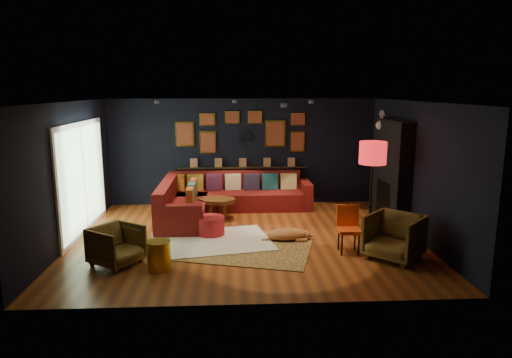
{
  "coord_description": "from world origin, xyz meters",
  "views": [
    {
      "loc": [
        -0.27,
        -8.4,
        2.83
      ],
      "look_at": [
        0.2,
        0.3,
        1.1
      ],
      "focal_mm": 32.0,
      "sensor_mm": 36.0,
      "label": 1
    }
  ],
  "objects_px": {
    "armchair_right": "(394,235)",
    "floor_lamp": "(373,157)",
    "gold_stool": "(159,255)",
    "armchair_left": "(116,243)",
    "sectional": "(217,200)",
    "orange_chair": "(348,225)",
    "pouf": "(211,225)",
    "dog": "(286,232)",
    "coffee_table": "(217,202)"
  },
  "relations": [
    {
      "from": "pouf",
      "to": "floor_lamp",
      "type": "height_order",
      "value": "floor_lamp"
    },
    {
      "from": "floor_lamp",
      "to": "dog",
      "type": "height_order",
      "value": "floor_lamp"
    },
    {
      "from": "armchair_left",
      "to": "armchair_right",
      "type": "relative_size",
      "value": 0.85
    },
    {
      "from": "pouf",
      "to": "armchair_left",
      "type": "xyz_separation_m",
      "value": [
        -1.46,
        -1.42,
        0.15
      ]
    },
    {
      "from": "floor_lamp",
      "to": "armchair_right",
      "type": "bearing_deg",
      "value": -86.37
    },
    {
      "from": "armchair_right",
      "to": "gold_stool",
      "type": "height_order",
      "value": "armchair_right"
    },
    {
      "from": "coffee_table",
      "to": "orange_chair",
      "type": "distance_m",
      "value": 3.23
    },
    {
      "from": "pouf",
      "to": "armchair_left",
      "type": "height_order",
      "value": "armchair_left"
    },
    {
      "from": "coffee_table",
      "to": "armchair_right",
      "type": "bearing_deg",
      "value": -40.37
    },
    {
      "from": "armchair_right",
      "to": "floor_lamp",
      "type": "bearing_deg",
      "value": 137.39
    },
    {
      "from": "pouf",
      "to": "armchair_right",
      "type": "distance_m",
      "value": 3.45
    },
    {
      "from": "armchair_right",
      "to": "floor_lamp",
      "type": "relative_size",
      "value": 0.45
    },
    {
      "from": "gold_stool",
      "to": "floor_lamp",
      "type": "distance_m",
      "value": 4.29
    },
    {
      "from": "armchair_left",
      "to": "floor_lamp",
      "type": "relative_size",
      "value": 0.39
    },
    {
      "from": "armchair_left",
      "to": "dog",
      "type": "relative_size",
      "value": 0.72
    },
    {
      "from": "armchair_left",
      "to": "sectional",
      "type": "bearing_deg",
      "value": 7.71
    },
    {
      "from": "coffee_table",
      "to": "gold_stool",
      "type": "xyz_separation_m",
      "value": [
        -0.84,
        -2.86,
        -0.13
      ]
    },
    {
      "from": "armchair_right",
      "to": "dog",
      "type": "relative_size",
      "value": 0.84
    },
    {
      "from": "pouf",
      "to": "gold_stool",
      "type": "height_order",
      "value": "gold_stool"
    },
    {
      "from": "armchair_left",
      "to": "dog",
      "type": "distance_m",
      "value": 3.09
    },
    {
      "from": "armchair_right",
      "to": "gold_stool",
      "type": "xyz_separation_m",
      "value": [
        -3.89,
        -0.26,
        -0.19
      ]
    },
    {
      "from": "armchair_left",
      "to": "dog",
      "type": "xyz_separation_m",
      "value": [
        2.91,
        1.02,
        -0.19
      ]
    },
    {
      "from": "gold_stool",
      "to": "orange_chair",
      "type": "xyz_separation_m",
      "value": [
        3.2,
        0.65,
        0.25
      ]
    },
    {
      "from": "sectional",
      "to": "floor_lamp",
      "type": "height_order",
      "value": "floor_lamp"
    },
    {
      "from": "coffee_table",
      "to": "armchair_left",
      "type": "height_order",
      "value": "armchair_left"
    },
    {
      "from": "pouf",
      "to": "gold_stool",
      "type": "bearing_deg",
      "value": -114.11
    },
    {
      "from": "armchair_left",
      "to": "gold_stool",
      "type": "distance_m",
      "value": 0.77
    },
    {
      "from": "pouf",
      "to": "armchair_right",
      "type": "relative_size",
      "value": 0.64
    },
    {
      "from": "sectional",
      "to": "armchair_left",
      "type": "bearing_deg",
      "value": -117.02
    },
    {
      "from": "dog",
      "to": "coffee_table",
      "type": "bearing_deg",
      "value": 129.8
    },
    {
      "from": "sectional",
      "to": "orange_chair",
      "type": "distance_m",
      "value": 3.54
    },
    {
      "from": "gold_stool",
      "to": "dog",
      "type": "relative_size",
      "value": 0.47
    },
    {
      "from": "armchair_right",
      "to": "orange_chair",
      "type": "relative_size",
      "value": 1.02
    },
    {
      "from": "coffee_table",
      "to": "pouf",
      "type": "xyz_separation_m",
      "value": [
        -0.1,
        -1.19,
        -0.16
      ]
    },
    {
      "from": "orange_chair",
      "to": "dog",
      "type": "height_order",
      "value": "orange_chair"
    },
    {
      "from": "sectional",
      "to": "gold_stool",
      "type": "xyz_separation_m",
      "value": [
        -0.83,
        -3.27,
        -0.09
      ]
    },
    {
      "from": "pouf",
      "to": "floor_lamp",
      "type": "xyz_separation_m",
      "value": [
        3.07,
        -0.25,
        1.37
      ]
    },
    {
      "from": "sectional",
      "to": "pouf",
      "type": "distance_m",
      "value": 1.61
    },
    {
      "from": "armchair_right",
      "to": "armchair_left",
      "type": "bearing_deg",
      "value": -135.96
    },
    {
      "from": "armchair_right",
      "to": "dog",
      "type": "xyz_separation_m",
      "value": [
        -1.7,
        1.0,
        -0.25
      ]
    },
    {
      "from": "coffee_table",
      "to": "pouf",
      "type": "bearing_deg",
      "value": -94.61
    },
    {
      "from": "coffee_table",
      "to": "armchair_left",
      "type": "relative_size",
      "value": 1.31
    },
    {
      "from": "gold_stool",
      "to": "orange_chair",
      "type": "height_order",
      "value": "orange_chair"
    },
    {
      "from": "coffee_table",
      "to": "orange_chair",
      "type": "xyz_separation_m",
      "value": [
        2.36,
        -2.2,
        0.12
      ]
    },
    {
      "from": "floor_lamp",
      "to": "dog",
      "type": "xyz_separation_m",
      "value": [
        -1.63,
        -0.15,
        -1.4
      ]
    },
    {
      "from": "sectional",
      "to": "orange_chair",
      "type": "bearing_deg",
      "value": -47.74
    },
    {
      "from": "floor_lamp",
      "to": "dog",
      "type": "distance_m",
      "value": 2.16
    },
    {
      "from": "gold_stool",
      "to": "orange_chair",
      "type": "relative_size",
      "value": 0.57
    },
    {
      "from": "floor_lamp",
      "to": "coffee_table",
      "type": "bearing_deg",
      "value": 154.14
    },
    {
      "from": "coffee_table",
      "to": "floor_lamp",
      "type": "xyz_separation_m",
      "value": [
        2.98,
        -1.44,
        1.21
      ]
    }
  ]
}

